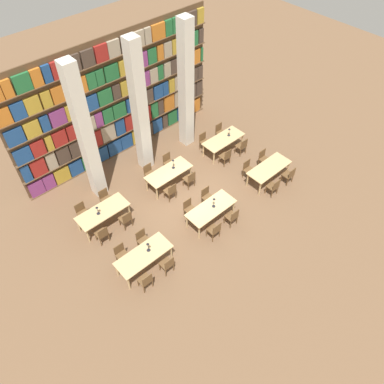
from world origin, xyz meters
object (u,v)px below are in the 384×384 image
Objects in this scene: chair_3 at (143,239)px; chair_23 at (220,132)px; chair_0 at (146,280)px; chair_18 at (190,179)px; chair_13 at (82,212)px; chair_15 at (106,198)px; chair_16 at (171,191)px; desk_lamp_4 at (229,131)px; desk_lamp_2 at (97,209)px; chair_17 at (149,173)px; desk_lamp_0 at (148,246)px; chair_8 at (274,186)px; desk_lamp_1 at (214,201)px; chair_14 at (126,219)px; reading_table_3 at (103,212)px; chair_10 at (289,175)px; reading_table_1 at (211,209)px; chair_21 at (204,141)px; reading_table_2 at (269,169)px; pillar_left at (86,136)px; reading_table_4 at (169,173)px; chair_1 at (121,254)px; chair_11 at (264,158)px; chair_22 at (242,146)px; chair_19 at (168,162)px; reading_table_0 at (144,256)px; chair_9 at (248,169)px; reading_table_5 at (223,140)px; chair_6 at (232,217)px; pillar_right at (186,87)px; desk_lamp_3 at (173,162)px; chair_12 at (102,234)px; chair_5 at (189,208)px; chair_20 at (226,156)px; chair_2 at (167,264)px.

chair_3 is 7.09m from chair_23.
chair_18 is (4.32, 2.61, 0.00)m from chair_0.
chair_15 is (1.08, 0.00, 0.00)m from chair_13.
desk_lamp_4 is (4.13, 0.70, 0.55)m from chair_16.
desk_lamp_2 is 0.47× the size of chair_17.
desk_lamp_0 reaches higher than desk_lamp_4.
desk_lamp_1 is at bearing 165.28° from chair_8.
chair_3 is 1.21m from chair_14.
chair_13 is at bearing -69.50° from chair_3.
desk_lamp_0 is 0.21× the size of reading_table_3.
desk_lamp_1 is 0.55× the size of chair_10.
chair_21 reaches higher than reading_table_1.
desk_lamp_1 is at bearing 179.66° from reading_table_2.
pillar_left is at bearing 141.97° from chair_18.
reading_table_4 is at bearing 14.33° from chair_21.
desk_lamp_4 reaches higher than chair_15.
chair_13 is (-6.66, 4.13, 0.00)m from chair_8.
chair_11 is (7.65, -0.07, 0.00)m from chair_1.
chair_10 is 7.14m from chair_14.
desk_lamp_0 reaches higher than chair_22.
chair_19 is (3.60, 3.30, -0.56)m from desk_lamp_0.
chair_17 is (2.77, 0.69, -0.19)m from reading_table_3.
chair_3 reaches higher than reading_table_0.
chair_11 is 2.66m from chair_23.
chair_9 is at bearing 11.62° from chair_0.
chair_17 is (-3.87, 3.39, -0.19)m from reading_table_2.
reading_table_2 is 1.00× the size of reading_table_5.
chair_23 is (3.37, 4.05, 0.00)m from chair_6.
chair_17 is at bearing -162.27° from pillar_right.
chair_10 is at bearing -41.14° from reading_table_4.
reading_table_0 is at bearing 173.78° from chair_10.
pillar_left reaches higher than desk_lamp_3.
chair_0 is at bearing -148.84° from chair_18.
chair_23 reaches higher than reading_table_5.
desk_lamp_0 reaches higher than chair_3.
chair_15 is (1.08, 1.43, 0.00)m from chair_12.
chair_6 is 4.18m from chair_17.
chair_16 is at bearing 148.57° from chair_10.
pillar_left is 4.07m from chair_19.
chair_16 reaches higher than reading_table_3.
reading_table_4 is 0.89m from chair_16.
chair_5 is at bearing 161.72° from chair_10.
chair_14 is (-6.61, 1.27, 0.00)m from chair_11.
chair_18 is 2.81m from reading_table_5.
desk_lamp_4 is at bearing 38.53° from chair_20.
desk_lamp_4 reaches higher than chair_9.
chair_0 is 1.00× the size of chair_2.
chair_8 is 5.31m from chair_17.
desk_lamp_2 is at bearing -33.84° from chair_5.
reading_table_3 is at bearing -104.31° from chair_1.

